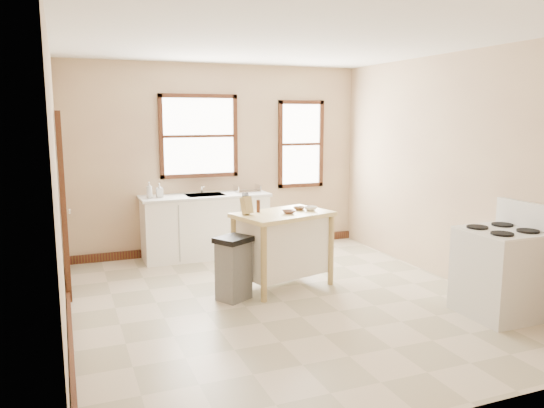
# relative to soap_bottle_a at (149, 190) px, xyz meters

# --- Properties ---
(floor) EXTENTS (5.00, 5.00, 0.00)m
(floor) POSITION_rel_soap_bottle_a_xyz_m (1.10, -2.16, -1.03)
(floor) COLOR beige
(floor) RESTS_ON ground
(ceiling) EXTENTS (5.00, 5.00, 0.00)m
(ceiling) POSITION_rel_soap_bottle_a_xyz_m (1.10, -2.16, 1.77)
(ceiling) COLOR white
(ceiling) RESTS_ON ground
(wall_back) EXTENTS (4.50, 0.04, 2.80)m
(wall_back) POSITION_rel_soap_bottle_a_xyz_m (1.10, 0.34, 0.37)
(wall_back) COLOR #CAB185
(wall_back) RESTS_ON ground
(wall_left) EXTENTS (0.04, 5.00, 2.80)m
(wall_left) POSITION_rel_soap_bottle_a_xyz_m (-1.15, -2.16, 0.37)
(wall_left) COLOR #CAB185
(wall_left) RESTS_ON ground
(wall_right) EXTENTS (0.04, 5.00, 2.80)m
(wall_right) POSITION_rel_soap_bottle_a_xyz_m (3.35, -2.16, 0.37)
(wall_right) COLOR #CAB185
(wall_right) RESTS_ON ground
(window_main) EXTENTS (1.17, 0.06, 1.22)m
(window_main) POSITION_rel_soap_bottle_a_xyz_m (0.80, 0.32, 0.72)
(window_main) COLOR #37120F
(window_main) RESTS_ON wall_back
(window_side) EXTENTS (0.77, 0.06, 1.37)m
(window_side) POSITION_rel_soap_bottle_a_xyz_m (2.45, 0.32, 0.57)
(window_side) COLOR #37120F
(window_side) RESTS_ON wall_back
(door_left) EXTENTS (0.06, 0.90, 2.10)m
(door_left) POSITION_rel_soap_bottle_a_xyz_m (-1.11, -0.86, 0.02)
(door_left) COLOR #37120F
(door_left) RESTS_ON ground
(baseboard_back) EXTENTS (4.50, 0.04, 0.12)m
(baseboard_back) POSITION_rel_soap_bottle_a_xyz_m (1.10, 0.31, -0.97)
(baseboard_back) COLOR #37120F
(baseboard_back) RESTS_ON ground
(baseboard_left) EXTENTS (0.04, 5.00, 0.12)m
(baseboard_left) POSITION_rel_soap_bottle_a_xyz_m (-1.12, -2.16, -0.97)
(baseboard_left) COLOR #37120F
(baseboard_left) RESTS_ON ground
(sink_counter) EXTENTS (1.86, 0.62, 0.92)m
(sink_counter) POSITION_rel_soap_bottle_a_xyz_m (0.80, 0.04, -0.57)
(sink_counter) COLOR white
(sink_counter) RESTS_ON ground
(faucet) EXTENTS (0.03, 0.03, 0.22)m
(faucet) POSITION_rel_soap_bottle_a_xyz_m (0.80, 0.22, -0.00)
(faucet) COLOR silver
(faucet) RESTS_ON sink_counter
(soap_bottle_a) EXTENTS (0.11, 0.11, 0.23)m
(soap_bottle_a) POSITION_rel_soap_bottle_a_xyz_m (0.00, 0.00, 0.00)
(soap_bottle_a) COLOR #B2B2B2
(soap_bottle_a) RESTS_ON sink_counter
(soap_bottle_b) EXTENTS (0.09, 0.09, 0.20)m
(soap_bottle_b) POSITION_rel_soap_bottle_a_xyz_m (0.14, 0.02, -0.02)
(soap_bottle_b) COLOR #B2B2B2
(soap_bottle_b) RESTS_ON sink_counter
(dish_rack) EXTENTS (0.40, 0.32, 0.09)m
(dish_rack) POSITION_rel_soap_bottle_a_xyz_m (1.45, 0.05, -0.07)
(dish_rack) COLOR silver
(dish_rack) RESTS_ON sink_counter
(kitchen_island) EXTENTS (1.26, 0.98, 0.91)m
(kitchen_island) POSITION_rel_soap_bottle_a_xyz_m (1.31, -1.65, -0.58)
(kitchen_island) COLOR #FEE895
(kitchen_island) RESTS_ON ground
(knife_block) EXTENTS (0.12, 0.12, 0.20)m
(knife_block) POSITION_rel_soap_bottle_a_xyz_m (0.86, -1.62, -0.02)
(knife_block) COLOR tan
(knife_block) RESTS_ON kitchen_island
(pepper_grinder) EXTENTS (0.06, 0.06, 0.15)m
(pepper_grinder) POSITION_rel_soap_bottle_a_xyz_m (1.04, -1.53, -0.05)
(pepper_grinder) COLOR #3E1E10
(pepper_grinder) RESTS_ON kitchen_island
(bowl_a) EXTENTS (0.17, 0.17, 0.04)m
(bowl_a) POSITION_rel_soap_bottle_a_xyz_m (1.35, -1.73, -0.11)
(bowl_a) COLOR brown
(bowl_a) RESTS_ON kitchen_island
(bowl_b) EXTENTS (0.21, 0.21, 0.04)m
(bowl_b) POSITION_rel_soap_bottle_a_xyz_m (1.56, -1.56, -0.11)
(bowl_b) COLOR brown
(bowl_b) RESTS_ON kitchen_island
(bowl_c) EXTENTS (0.18, 0.18, 0.05)m
(bowl_c) POSITION_rel_soap_bottle_a_xyz_m (1.67, -1.65, -0.10)
(bowl_c) COLOR white
(bowl_c) RESTS_ON kitchen_island
(trash_bin) EXTENTS (0.48, 0.46, 0.72)m
(trash_bin) POSITION_rel_soap_bottle_a_xyz_m (0.61, -1.88, -0.67)
(trash_bin) COLOR slate
(trash_bin) RESTS_ON ground
(gas_stove) EXTENTS (0.73, 0.74, 1.17)m
(gas_stove) POSITION_rel_soap_bottle_a_xyz_m (3.00, -3.35, -0.45)
(gas_stove) COLOR silver
(gas_stove) RESTS_ON ground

